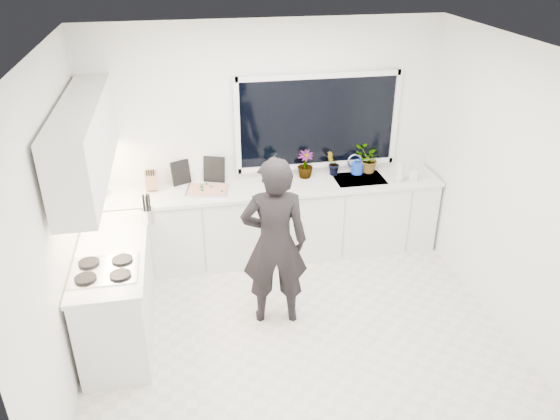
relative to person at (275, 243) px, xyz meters
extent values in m
cube|color=beige|center=(0.17, -0.27, -0.88)|extent=(4.00, 3.50, 0.02)
cube|color=white|center=(0.17, 1.49, 0.48)|extent=(4.00, 0.02, 2.70)
cube|color=white|center=(-1.84, -0.27, 0.48)|extent=(0.02, 3.50, 2.70)
cube|color=white|center=(2.18, -0.27, 0.48)|extent=(0.02, 3.50, 2.70)
cube|color=white|center=(0.17, -0.27, 1.84)|extent=(4.00, 3.50, 0.02)
cube|color=black|center=(0.77, 1.45, 0.68)|extent=(1.80, 0.02, 1.00)
cube|color=white|center=(0.17, 1.18, -0.43)|extent=(3.92, 0.58, 0.88)
cube|color=white|center=(-1.50, 0.08, -0.43)|extent=(0.58, 1.60, 0.88)
cube|color=silver|center=(0.17, 1.17, 0.03)|extent=(3.94, 0.62, 0.04)
cube|color=silver|center=(-1.50, 0.08, 0.03)|extent=(0.62, 1.60, 0.04)
cube|color=white|center=(-1.62, 0.43, 0.98)|extent=(0.34, 2.10, 0.70)
cube|color=silver|center=(1.22, 1.18, 0.00)|extent=(0.58, 0.42, 0.14)
cylinder|color=silver|center=(1.22, 1.38, 0.16)|extent=(0.03, 0.03, 0.22)
cube|color=black|center=(-1.52, -0.27, 0.06)|extent=(0.56, 0.48, 0.03)
imported|color=black|center=(0.00, 0.00, 0.00)|extent=(0.68, 0.49, 1.74)
cube|color=#AFAFB3|center=(-0.55, 1.15, 0.06)|extent=(0.51, 0.42, 0.03)
cube|color=red|center=(-0.55, 1.15, 0.08)|extent=(0.47, 0.37, 0.01)
cylinder|color=blue|center=(1.24, 1.34, 0.11)|extent=(0.19, 0.19, 0.13)
cylinder|color=silver|center=(-1.68, 1.28, 0.18)|extent=(0.14, 0.14, 0.26)
cube|color=#8F5C42|center=(-1.15, 1.32, 0.16)|extent=(0.13, 0.10, 0.22)
cylinder|color=#B8B8BD|center=(-1.17, 0.53, 0.13)|extent=(0.16, 0.16, 0.16)
cube|color=black|center=(-0.82, 1.42, 0.19)|extent=(0.21, 0.11, 0.28)
cube|color=black|center=(-0.45, 1.42, 0.20)|extent=(0.24, 0.10, 0.30)
imported|color=#26662D|center=(0.21, 1.34, 0.22)|extent=(0.21, 0.22, 0.34)
imported|color=#26662D|center=(0.60, 1.34, 0.21)|extent=(0.23, 0.23, 0.32)
imported|color=#26662D|center=(0.94, 1.34, 0.19)|extent=(0.19, 0.17, 0.29)
imported|color=#26662D|center=(1.37, 1.34, 0.21)|extent=(0.34, 0.30, 0.33)
imported|color=#D8BF66|center=(1.64, 1.03, 0.19)|extent=(0.16, 0.16, 0.29)
imported|color=#D8BF66|center=(1.83, 1.03, 0.15)|extent=(0.13, 0.13, 0.21)
camera|label=1|loc=(-0.77, -4.37, 2.64)|focal=35.00mm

